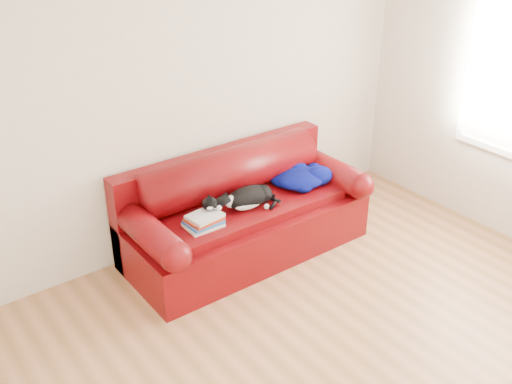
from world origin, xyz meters
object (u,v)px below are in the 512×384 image
book_stack (204,221)px  cat (248,198)px  blanket (301,177)px  sofa_base (246,228)px

book_stack → cat: cat is taller
blanket → cat: bearing=-174.5°
blanket → book_stack: bearing=-174.4°
cat → blanket: (0.62, 0.06, -0.01)m
sofa_base → book_stack: (-0.50, -0.14, 0.31)m
cat → book_stack: bearing=-161.0°
sofa_base → book_stack: book_stack is taller
sofa_base → cat: (-0.04, -0.09, 0.35)m
sofa_base → blanket: bearing=-2.9°
sofa_base → cat: 0.36m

